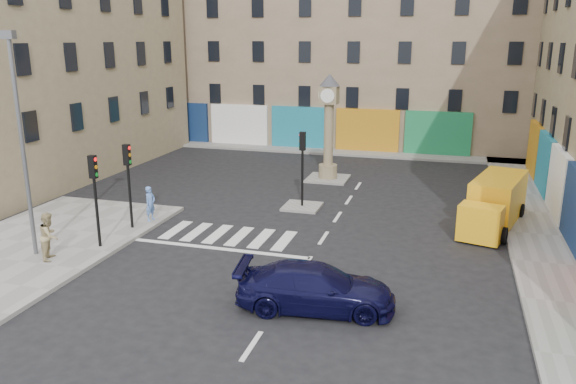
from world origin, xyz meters
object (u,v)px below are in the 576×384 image
at_px(yellow_van, 495,203).
at_px(pedestrian_tan, 49,236).
at_px(traffic_light_island, 302,157).
at_px(clock_pillar, 329,120).
at_px(pedestrian_blue, 150,203).
at_px(traffic_light_left_near, 95,186).
at_px(traffic_light_left_far, 128,173).
at_px(navy_sedan, 316,287).
at_px(lamp_post, 21,135).

bearing_deg(yellow_van, pedestrian_tan, -135.07).
xyz_separation_m(traffic_light_island, yellow_van, (8.98, -0.21, -1.53)).
bearing_deg(traffic_light_island, clock_pillar, 90.00).
relative_size(traffic_light_island, pedestrian_blue, 2.33).
relative_size(traffic_light_left_near, traffic_light_left_far, 1.00).
xyz_separation_m(navy_sedan, yellow_van, (5.82, 10.13, 0.35)).
height_order(lamp_post, pedestrian_blue, lamp_post).
relative_size(traffic_light_left_far, yellow_van, 0.60).
bearing_deg(traffic_light_left_far, pedestrian_tan, -103.57).
bearing_deg(pedestrian_tan, traffic_light_left_far, -33.84).
height_order(traffic_light_left_near, pedestrian_blue, traffic_light_left_near).
relative_size(traffic_light_left_far, lamp_post, 0.45).
bearing_deg(traffic_light_island, traffic_light_left_near, -128.93).
relative_size(traffic_light_left_near, navy_sedan, 0.75).
xyz_separation_m(navy_sedan, pedestrian_tan, (-10.44, 0.89, 0.34)).
bearing_deg(navy_sedan, traffic_light_left_near, 66.94).
bearing_deg(yellow_van, traffic_light_island, -166.00).
bearing_deg(traffic_light_left_near, clock_pillar, 65.45).
bearing_deg(traffic_light_left_far, traffic_light_island, 40.60).
bearing_deg(traffic_light_left_far, navy_sedan, -27.54).
xyz_separation_m(traffic_light_island, navy_sedan, (3.16, -10.34, -1.88)).
xyz_separation_m(navy_sedan, pedestrian_blue, (-9.16, 6.06, 0.23)).
bearing_deg(navy_sedan, lamp_post, 76.23).
bearing_deg(lamp_post, traffic_light_island, 48.29).
distance_m(traffic_light_left_near, navy_sedan, 9.98).
bearing_deg(pedestrian_blue, yellow_van, -65.20).
xyz_separation_m(traffic_light_left_far, yellow_van, (15.28, 5.19, -1.56)).
relative_size(traffic_light_island, lamp_post, 0.45).
bearing_deg(navy_sedan, yellow_van, -37.94).
bearing_deg(yellow_van, navy_sedan, -104.56).
xyz_separation_m(pedestrian_blue, pedestrian_tan, (-1.28, -5.18, 0.11)).
relative_size(yellow_van, pedestrian_blue, 3.86).
relative_size(lamp_post, clock_pillar, 1.36).
xyz_separation_m(lamp_post, yellow_van, (17.18, 8.99, -3.73)).
bearing_deg(pedestrian_blue, navy_sedan, -113.86).
bearing_deg(traffic_light_island, pedestrian_tan, -127.60).
bearing_deg(traffic_light_left_near, yellow_van, 26.42).
bearing_deg(navy_sedan, traffic_light_island, 8.96).
relative_size(traffic_light_left_far, pedestrian_tan, 2.05).
distance_m(traffic_light_island, lamp_post, 12.52).
bearing_deg(traffic_light_left_far, traffic_light_left_near, -90.00).
bearing_deg(navy_sedan, clock_pillar, 2.90).
bearing_deg(pedestrian_tan, yellow_van, -80.65).
bearing_deg(clock_pillar, lamp_post, -118.35).
relative_size(clock_pillar, pedestrian_blue, 3.84).
xyz_separation_m(clock_pillar, yellow_van, (8.98, -6.20, -2.49)).
distance_m(pedestrian_blue, pedestrian_tan, 5.34).
xyz_separation_m(traffic_light_left_near, pedestrian_blue, (0.30, 3.53, -1.68)).
height_order(clock_pillar, pedestrian_tan, clock_pillar).
bearing_deg(yellow_van, pedestrian_blue, -149.51).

